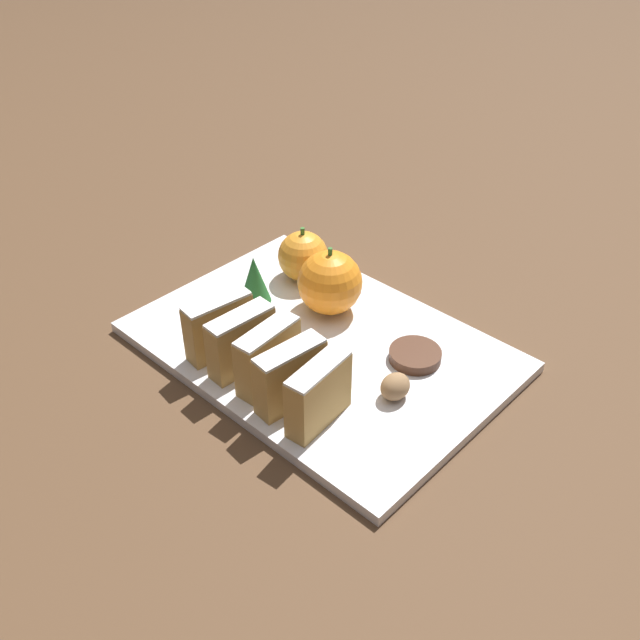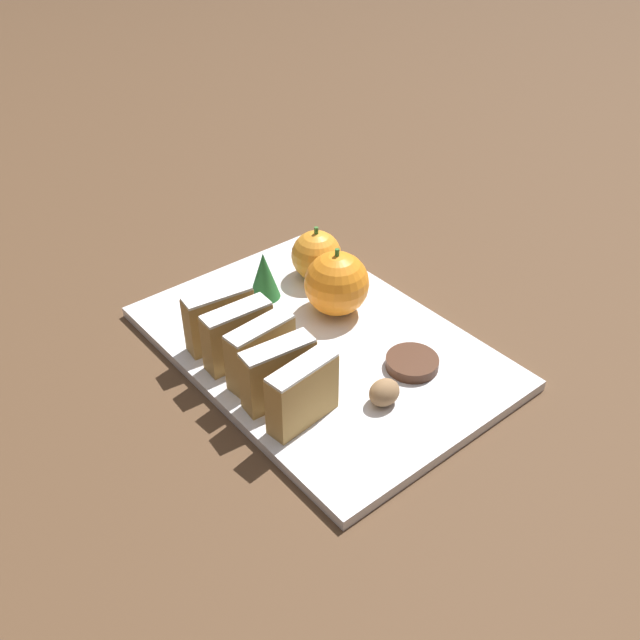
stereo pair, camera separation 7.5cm
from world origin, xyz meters
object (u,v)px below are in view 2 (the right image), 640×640
orange_near (337,284)px  chocolate_cookie (412,363)px  orange_far (316,255)px  walnut (384,392)px

orange_near → chocolate_cookie: orange_near is taller
orange_far → walnut: size_ratio=2.12×
orange_near → chocolate_cookie: bearing=-92.3°
orange_near → orange_far: (0.03, 0.07, -0.01)m
orange_far → walnut: bearing=-113.1°
orange_far → walnut: (-0.09, -0.22, -0.02)m
chocolate_cookie → walnut: bearing=-161.2°
orange_far → chocolate_cookie: bearing=-99.4°
orange_far → chocolate_cookie: 0.20m
orange_near → orange_far: bearing=68.5°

